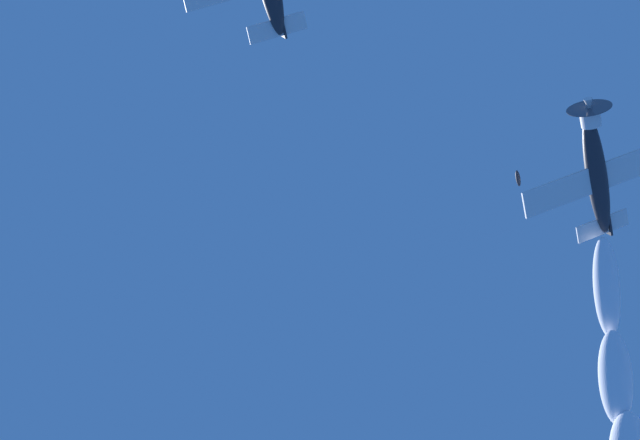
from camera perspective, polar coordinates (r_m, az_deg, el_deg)
airplane_left_wingman at (r=75.26m, az=10.36°, el=1.89°), size 6.95×7.03×3.79m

